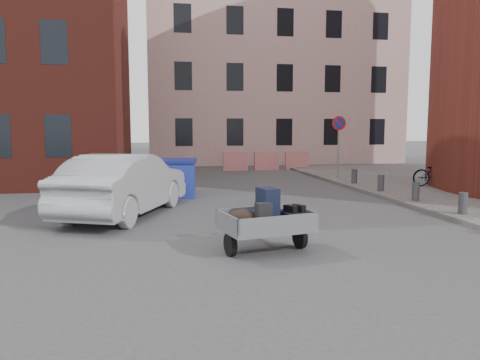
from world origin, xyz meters
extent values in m
plane|color=#38383A|center=(0.00, 0.00, 0.00)|extent=(120.00, 120.00, 0.00)
cube|color=#C59B98|center=(6.00, 22.00, 7.00)|extent=(16.00, 8.00, 14.00)
cylinder|color=gray|center=(6.00, 9.50, 1.42)|extent=(0.07, 0.07, 2.60)
cylinder|color=red|center=(6.00, 9.48, 2.47)|extent=(0.60, 0.03, 0.60)
cylinder|color=navy|center=(6.00, 9.46, 2.47)|extent=(0.44, 0.03, 0.44)
cylinder|color=#3A3A3D|center=(6.00, 1.20, 0.40)|extent=(0.22, 0.22, 0.55)
cylinder|color=#3A3A3D|center=(6.00, 3.40, 0.40)|extent=(0.22, 0.22, 0.55)
cylinder|color=#3A3A3D|center=(6.00, 5.60, 0.40)|extent=(0.22, 0.22, 0.55)
cylinder|color=#3A3A3D|center=(6.00, 7.80, 0.40)|extent=(0.22, 0.22, 0.55)
cube|color=red|center=(2.50, 15.00, 0.50)|extent=(1.30, 0.18, 1.00)
cube|color=red|center=(4.20, 15.00, 0.50)|extent=(1.30, 0.18, 1.00)
cube|color=red|center=(5.90, 15.00, 0.50)|extent=(1.30, 0.18, 1.00)
cylinder|color=black|center=(-0.36, -1.17, 0.22)|extent=(0.19, 0.45, 0.44)
cylinder|color=black|center=(1.04, -0.86, 0.22)|extent=(0.19, 0.45, 0.44)
cube|color=slate|center=(0.34, -1.01, 0.46)|extent=(1.80, 1.42, 0.08)
cube|color=slate|center=(-0.42, -1.18, 0.64)|extent=(0.28, 1.08, 0.28)
cube|color=slate|center=(1.10, -0.84, 0.64)|extent=(0.28, 1.08, 0.28)
cube|color=slate|center=(0.22, -0.50, 0.64)|extent=(1.57, 0.39, 0.28)
cube|color=slate|center=(0.45, -1.53, 0.64)|extent=(1.57, 0.39, 0.28)
cube|color=slate|center=(0.14, -0.14, 0.40)|extent=(0.23, 0.70, 0.06)
cube|color=black|center=(0.38, -0.95, 0.85)|extent=(0.39, 0.50, 0.70)
cube|color=black|center=(0.85, -1.00, 0.62)|extent=(0.52, 0.67, 0.25)
ellipsoid|color=black|center=(-0.14, -1.17, 0.68)|extent=(0.66, 0.48, 0.36)
cube|color=black|center=(0.22, -1.30, 0.74)|extent=(0.31, 0.24, 0.48)
ellipsoid|color=#1742AD|center=(0.21, -0.68, 0.62)|extent=(0.42, 0.37, 0.24)
cube|color=black|center=(0.78, -1.07, 0.81)|extent=(0.22, 0.29, 0.13)
cube|color=black|center=(0.96, -1.03, 0.81)|extent=(0.22, 0.29, 0.13)
cube|color=#21309E|center=(-1.80, 6.50, 0.57)|extent=(3.02, 1.75, 1.15)
cube|color=navy|center=(-1.80, 6.50, 1.20)|extent=(3.12, 1.86, 0.10)
imported|color=#9A9CA0|center=(-2.46, 3.22, 0.82)|extent=(3.44, 5.24, 1.63)
imported|color=black|center=(8.68, 6.47, 0.61)|extent=(1.91, 0.79, 0.98)
camera|label=1|loc=(-1.66, -9.31, 2.33)|focal=35.00mm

